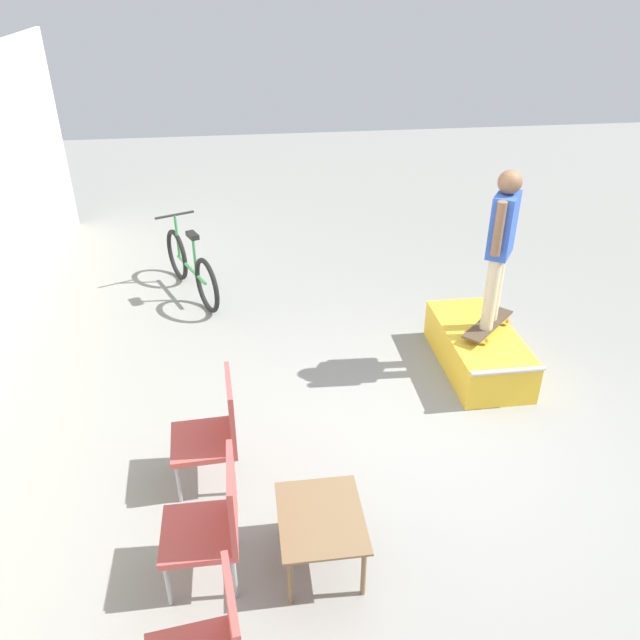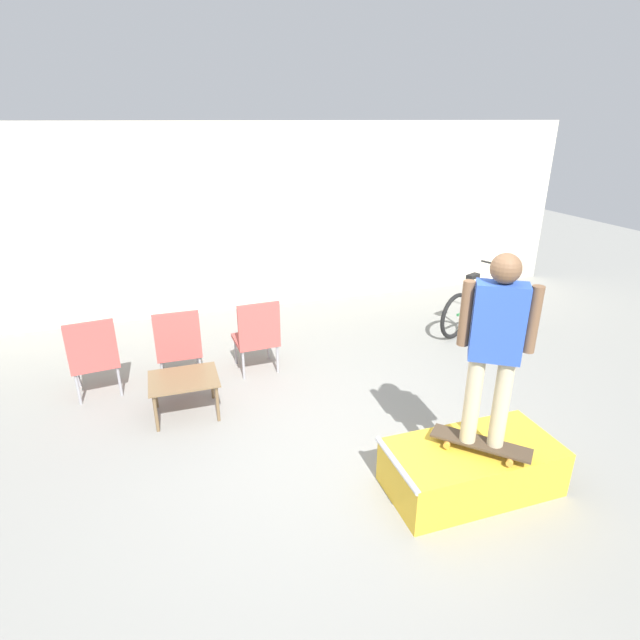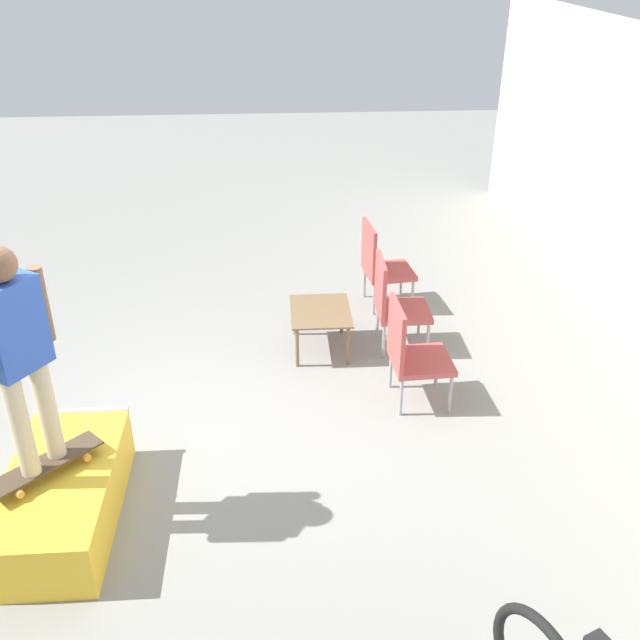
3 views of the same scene
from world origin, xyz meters
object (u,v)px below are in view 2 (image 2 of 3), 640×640
skateboard_on_ramp (481,443)px  person_skater (496,339)px  patio_chair_left (94,355)px  skate_ramp_box (471,467)px  coffee_table (184,383)px  bicycle (476,306)px  patio_chair_center (178,344)px  patio_chair_right (257,334)px

skateboard_on_ramp → person_skater: 0.95m
patio_chair_left → skate_ramp_box: bearing=133.0°
skateboard_on_ramp → skate_ramp_box: bearing=137.5°
coffee_table → patio_chair_left: (-0.94, 0.73, 0.14)m
person_skater → bicycle: person_skater is taller
skate_ramp_box → coffee_table: size_ratio=2.06×
person_skater → patio_chair_left: (-3.22, 2.79, -0.95)m
coffee_table → patio_chair_center: bearing=90.0°
skateboard_on_ramp → patio_chair_right: bearing=161.2°
skate_ramp_box → person_skater: person_skater is taller
patio_chair_left → bicycle: patio_chair_left is taller
patio_chair_left → patio_chair_right: (1.89, -0.00, 0.00)m
skate_ramp_box → person_skater: 1.25m
patio_chair_center → patio_chair_left: bearing=0.1°
patio_chair_left → patio_chair_right: bearing=173.2°
person_skater → coffee_table: bearing=171.2°
skate_ramp_box → skateboard_on_ramp: bearing=-88.4°
patio_chair_left → patio_chair_right: 1.89m
bicycle → person_skater: bearing=-147.2°
patio_chair_right → patio_chair_left: bearing=-3.1°
coffee_table → patio_chair_center: 0.74m
person_skater → bicycle: size_ratio=0.97×
skate_ramp_box → patio_chair_right: (-1.32, 2.72, 0.31)m
person_skater → coffee_table: person_skater is taller
skate_ramp_box → patio_chair_left: (-3.21, 2.72, 0.31)m
patio_chair_center → bicycle: 4.44m
coffee_table → patio_chair_left: bearing=142.0°
patio_chair_left → bicycle: (5.36, 0.36, -0.15)m
patio_chair_right → bicycle: size_ratio=0.59×
patio_chair_left → skateboard_on_ramp: bearing=132.2°
patio_chair_center → patio_chair_right: same height
skateboard_on_ramp → patio_chair_center: 3.61m
patio_chair_center → bicycle: bearing=-175.2°
patio_chair_center → coffee_table: bearing=90.1°
coffee_table → patio_chair_right: bearing=37.4°
skate_ramp_box → skateboard_on_ramp: 0.31m
patio_chair_center → bicycle: patio_chair_center is taller
bicycle → patio_chair_left: bearing=160.8°
coffee_table → bicycle: bearing=13.9°
coffee_table → person_skater: bearing=-42.2°
coffee_table → patio_chair_center: size_ratio=0.74×
person_skater → patio_chair_left: 4.36m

